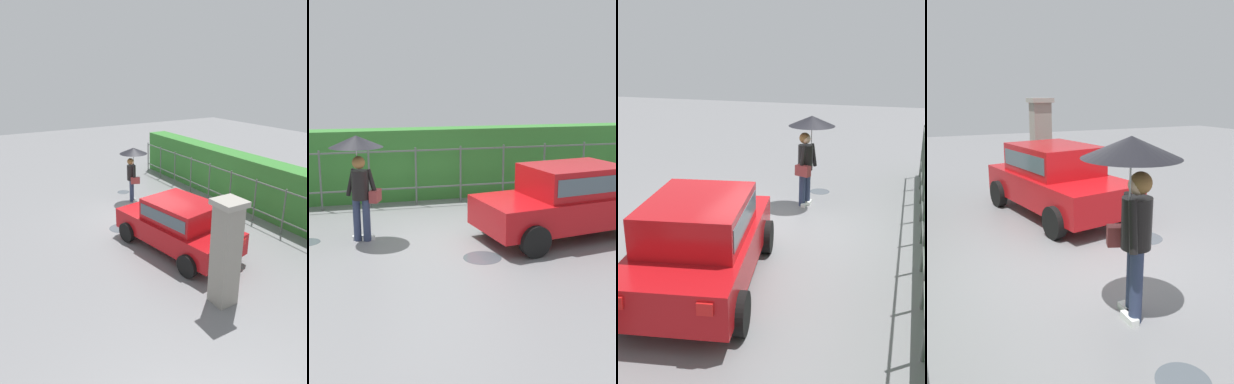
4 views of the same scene
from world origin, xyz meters
TOP-DOWN VIEW (x-y plane):
  - ground_plane at (0.00, 0.00)m, footprint 40.00×40.00m
  - car at (2.56, -0.48)m, footprint 3.93×2.35m
  - pedestrian at (-1.61, 0.29)m, footprint 1.06×1.06m
  - fence_section at (0.51, 2.85)m, footprint 10.75×0.05m
  - hedge_row at (0.51, 3.68)m, footprint 11.70×0.90m
  - puddle_near at (0.47, -1.32)m, footprint 0.70×0.70m

SIDE VIEW (x-z plane):
  - ground_plane at x=0.00m, z-range 0.00..0.00m
  - puddle_near at x=0.47m, z-range 0.00..0.00m
  - car at x=2.56m, z-range 0.06..1.54m
  - fence_section at x=0.51m, z-range 0.08..1.58m
  - hedge_row at x=0.51m, z-range 0.00..1.90m
  - pedestrian at x=-1.61m, z-range 0.56..2.67m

